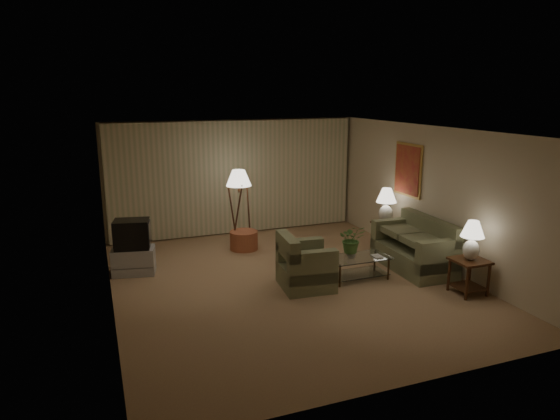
% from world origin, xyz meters
% --- Properties ---
extents(ground, '(7.00, 7.00, 0.00)m').
position_xyz_m(ground, '(0.00, 0.00, 0.00)').
color(ground, tan).
rests_on(ground, ground).
extents(room_shell, '(6.04, 7.02, 2.72)m').
position_xyz_m(room_shell, '(0.02, 1.51, 1.75)').
color(room_shell, beige).
rests_on(room_shell, ground).
extents(sofa, '(1.82, 1.00, 0.78)m').
position_xyz_m(sofa, '(2.50, -0.20, 0.39)').
color(sofa, '#767B56').
rests_on(sofa, ground).
extents(armchair, '(1.05, 1.02, 0.76)m').
position_xyz_m(armchair, '(0.20, -0.32, 0.38)').
color(armchair, '#767B56').
rests_on(armchair, ground).
extents(side_table_near, '(0.54, 0.54, 0.60)m').
position_xyz_m(side_table_near, '(2.65, -1.55, 0.41)').
color(side_table_near, '#371B0F').
rests_on(side_table_near, ground).
extents(side_table_far, '(0.50, 0.42, 0.60)m').
position_xyz_m(side_table_far, '(2.65, 1.05, 0.40)').
color(side_table_far, '#371B0F').
rests_on(side_table_far, ground).
extents(table_lamp_near, '(0.39, 0.39, 0.67)m').
position_xyz_m(table_lamp_near, '(2.65, -1.55, 1.00)').
color(table_lamp_near, white).
rests_on(table_lamp_near, side_table_near).
extents(table_lamp_far, '(0.43, 0.43, 0.74)m').
position_xyz_m(table_lamp_far, '(2.65, 1.05, 1.04)').
color(table_lamp_far, white).
rests_on(table_lamp_far, side_table_far).
extents(coffee_table, '(1.12, 0.61, 0.41)m').
position_xyz_m(coffee_table, '(1.25, -0.30, 0.28)').
color(coffee_table, silver).
rests_on(coffee_table, ground).
extents(tv_cabinet, '(0.95, 0.78, 0.50)m').
position_xyz_m(tv_cabinet, '(-2.55, 1.42, 0.25)').
color(tv_cabinet, '#AFAFB2').
rests_on(tv_cabinet, ground).
extents(crt_tv, '(0.80, 0.69, 0.54)m').
position_xyz_m(crt_tv, '(-2.55, 1.42, 0.77)').
color(crt_tv, black).
rests_on(crt_tv, tv_cabinet).
extents(floor_lamp, '(0.55, 0.55, 1.69)m').
position_xyz_m(floor_lamp, '(-0.20, 2.42, 0.88)').
color(floor_lamp, '#371B0F').
rests_on(floor_lamp, ground).
extents(ottoman, '(0.77, 0.77, 0.40)m').
position_xyz_m(ottoman, '(-0.20, 2.11, 0.20)').
color(ottoman, '#AC573A').
rests_on(ottoman, ground).
extents(vase, '(0.21, 0.21, 0.17)m').
position_xyz_m(vase, '(1.10, -0.30, 0.50)').
color(vase, silver).
rests_on(vase, coffee_table).
extents(flowers, '(0.57, 0.53, 0.52)m').
position_xyz_m(flowers, '(1.10, -0.30, 0.84)').
color(flowers, '#4D7E38').
rests_on(flowers, vase).
extents(book, '(0.16, 0.22, 0.02)m').
position_xyz_m(book, '(1.50, -0.40, 0.42)').
color(book, olive).
rests_on(book, coffee_table).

